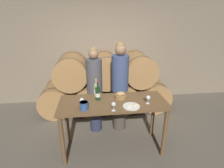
{
  "coord_description": "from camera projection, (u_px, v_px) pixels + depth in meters",
  "views": [
    {
      "loc": [
        -0.31,
        -2.48,
        2.19
      ],
      "look_at": [
        0.0,
        0.14,
        1.17
      ],
      "focal_mm": 28.0,
      "sensor_mm": 36.0,
      "label": 1
    }
  ],
  "objects": [
    {
      "name": "wine_glass_far_left",
      "position": [
        82.0,
        100.0,
        2.61
      ],
      "size": [
        0.07,
        0.07,
        0.14
      ],
      "color": "white",
      "rests_on": "tasting_table"
    },
    {
      "name": "bread_basket",
      "position": [
        121.0,
        96.0,
        2.89
      ],
      "size": [
        0.19,
        0.19,
        0.11
      ],
      "color": "olive",
      "rests_on": "tasting_table"
    },
    {
      "name": "wine_bottle_white",
      "position": [
        96.0,
        90.0,
        2.94
      ],
      "size": [
        0.08,
        0.08,
        0.31
      ],
      "color": "#ADBC7F",
      "rests_on": "tasting_table"
    },
    {
      "name": "wine_bottle_red",
      "position": [
        98.0,
        94.0,
        2.82
      ],
      "size": [
        0.08,
        0.08,
        0.31
      ],
      "color": "#193819",
      "rests_on": "tasting_table"
    },
    {
      "name": "person_left",
      "position": [
        95.0,
        90.0,
        3.33
      ],
      "size": [
        0.29,
        0.29,
        1.69
      ],
      "color": "#2D334C",
      "rests_on": "ground_plane"
    },
    {
      "name": "tasting_table",
      "position": [
        113.0,
        109.0,
        2.84
      ],
      "size": [
        1.72,
        0.68,
        0.92
      ],
      "color": "brown",
      "rests_on": "ground_plane"
    },
    {
      "name": "cheese_plate",
      "position": [
        131.0,
        106.0,
        2.63
      ],
      "size": [
        0.26,
        0.26,
        0.04
      ],
      "color": "white",
      "rests_on": "tasting_table"
    },
    {
      "name": "stone_wall_back",
      "position": [
        103.0,
        41.0,
        4.47
      ],
      "size": [
        10.0,
        0.12,
        3.2
      ],
      "color": "gray",
      "rests_on": "ground_plane"
    },
    {
      "name": "person_right",
      "position": [
        120.0,
        87.0,
        3.37
      ],
      "size": [
        0.32,
        0.32,
        1.78
      ],
      "color": "#4C4238",
      "rests_on": "ground_plane"
    },
    {
      "name": "blue_crock",
      "position": [
        84.0,
        105.0,
        2.53
      ],
      "size": [
        0.13,
        0.13,
        0.12
      ],
      "color": "#335693",
      "rests_on": "tasting_table"
    },
    {
      "name": "wine_glass_center",
      "position": [
        148.0,
        98.0,
        2.69
      ],
      "size": [
        0.07,
        0.07,
        0.14
      ],
      "color": "white",
      "rests_on": "tasting_table"
    },
    {
      "name": "wine_glass_left",
      "position": [
        114.0,
        105.0,
        2.49
      ],
      "size": [
        0.07,
        0.07,
        0.14
      ],
      "color": "white",
      "rests_on": "tasting_table"
    },
    {
      "name": "barrel_stack",
      "position": [
        105.0,
        84.0,
        4.25
      ],
      "size": [
        3.08,
        0.98,
        1.4
      ],
      "color": "#A87A47",
      "rests_on": "ground_plane"
    },
    {
      "name": "ground_plane",
      "position": [
        113.0,
        148.0,
        3.12
      ],
      "size": [
        10.0,
        10.0,
        0.0
      ],
      "primitive_type": "plane",
      "color": "#665E51"
    }
  ]
}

